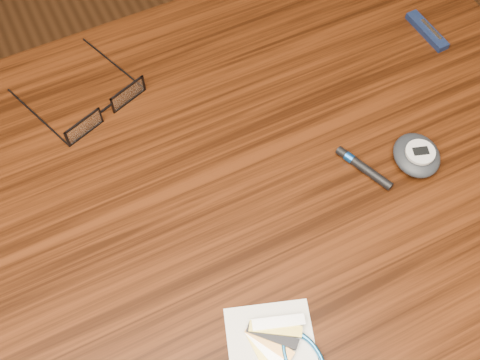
{
  "coord_description": "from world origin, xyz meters",
  "views": [
    {
      "loc": [
        -0.12,
        -0.32,
        1.38
      ],
      "look_at": [
        0.04,
        0.02,
        0.76
      ],
      "focal_mm": 45.0,
      "sensor_mm": 36.0,
      "label": 1
    }
  ],
  "objects_px": {
    "pocket_knife": "(427,31)",
    "pedometer": "(417,155)",
    "desk": "(217,246)",
    "eyeglasses": "(103,108)",
    "notepad_keys": "(287,353)"
  },
  "relations": [
    {
      "from": "pedometer",
      "to": "pocket_knife",
      "type": "relative_size",
      "value": 1.02
    },
    {
      "from": "notepad_keys",
      "to": "pocket_knife",
      "type": "xyz_separation_m",
      "value": [
        0.4,
        0.31,
        0.0
      ]
    },
    {
      "from": "pedometer",
      "to": "pocket_knife",
      "type": "xyz_separation_m",
      "value": [
        0.14,
        0.17,
        -0.01
      ]
    },
    {
      "from": "pocket_knife",
      "to": "pedometer",
      "type": "bearing_deg",
      "value": -129.1
    },
    {
      "from": "eyeglasses",
      "to": "pedometer",
      "type": "distance_m",
      "value": 0.4
    },
    {
      "from": "pedometer",
      "to": "pocket_knife",
      "type": "distance_m",
      "value": 0.22
    },
    {
      "from": "desk",
      "to": "eyeglasses",
      "type": "distance_m",
      "value": 0.24
    },
    {
      "from": "pedometer",
      "to": "pocket_knife",
      "type": "height_order",
      "value": "pedometer"
    },
    {
      "from": "desk",
      "to": "pedometer",
      "type": "height_order",
      "value": "pedometer"
    },
    {
      "from": "desk",
      "to": "notepad_keys",
      "type": "distance_m",
      "value": 0.22
    },
    {
      "from": "desk",
      "to": "eyeglasses",
      "type": "relative_size",
      "value": 5.88
    },
    {
      "from": "desk",
      "to": "pocket_knife",
      "type": "relative_size",
      "value": 12.62
    },
    {
      "from": "desk",
      "to": "pedometer",
      "type": "distance_m",
      "value": 0.28
    },
    {
      "from": "eyeglasses",
      "to": "desk",
      "type": "bearing_deg",
      "value": -70.64
    },
    {
      "from": "eyeglasses",
      "to": "pocket_knife",
      "type": "distance_m",
      "value": 0.47
    }
  ]
}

